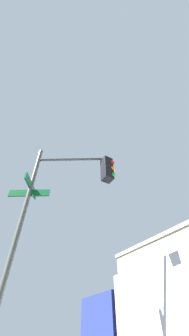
{
  "coord_description": "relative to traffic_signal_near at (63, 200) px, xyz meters",
  "views": [
    {
      "loc": [
        -3.0,
        -7.88,
        1.79
      ],
      "look_at": [
        -6.17,
        -6.01,
        5.13
      ],
      "focal_mm": 19.83,
      "sensor_mm": 36.0,
      "label": 1
    }
  ],
  "objects": [
    {
      "name": "traffic_signal_near",
      "position": [
        0.0,
        0.0,
        0.0
      ],
      "size": [
        1.73,
        2.5,
        6.3
      ],
      "color": "#474C47",
      "rests_on": "ground_plane"
    }
  ]
}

